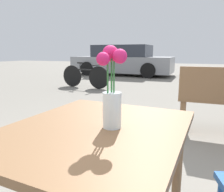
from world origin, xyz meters
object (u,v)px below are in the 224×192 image
object	(u,v)px
table_front	(96,150)
flower_vase	(112,94)
parked_car	(122,61)
bicycle	(85,76)

from	to	relation	value
table_front	flower_vase	distance (m)	0.26
flower_vase	parked_car	bearing A→B (deg)	109.74
table_front	parked_car	distance (m)	8.99
flower_vase	bicycle	xyz separation A→B (m)	(-2.79, 4.66, -0.51)
table_front	parked_car	size ratio (longest dim) A/B	0.20
flower_vase	parked_car	size ratio (longest dim) A/B	0.08
table_front	parked_car	bearing A→B (deg)	109.29
table_front	parked_car	world-z (taller)	parked_car
table_front	flower_vase	bearing A→B (deg)	18.48
table_front	flower_vase	size ratio (longest dim) A/B	2.62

